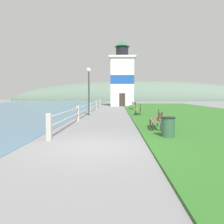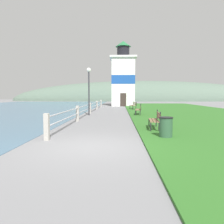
% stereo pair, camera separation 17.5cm
% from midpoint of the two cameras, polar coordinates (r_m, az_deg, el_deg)
% --- Properties ---
extents(ground_plane, '(160.00, 160.00, 0.00)m').
position_cam_midpoint_polar(ground_plane, '(7.23, -5.85, -9.10)').
color(ground_plane, slate).
extents(grass_verge, '(12.00, 44.08, 0.06)m').
position_cam_midpoint_polar(grass_verge, '(22.80, 19.11, -0.00)').
color(grass_verge, '#2D6623').
rests_on(grass_verge, ground_plane).
extents(seawall_railing, '(0.18, 24.16, 1.01)m').
position_cam_midpoint_polar(seawall_railing, '(20.16, -6.07, 1.29)').
color(seawall_railing, '#A8A399').
rests_on(seawall_railing, ground_plane).
extents(park_bench_near, '(0.60, 1.64, 0.94)m').
position_cam_midpoint_polar(park_bench_near, '(10.83, 11.22, -1.77)').
color(park_bench_near, brown).
rests_on(park_bench_near, ground_plane).
extents(park_bench_midway, '(0.67, 1.98, 0.94)m').
position_cam_midpoint_polar(park_bench_midway, '(18.71, 6.79, 0.86)').
color(park_bench_midway, brown).
rests_on(park_bench_midway, ground_plane).
extents(park_bench_far, '(0.71, 1.82, 0.94)m').
position_cam_midpoint_polar(park_bench_far, '(25.87, 5.28, 1.84)').
color(park_bench_far, brown).
rests_on(park_bench_far, ground_plane).
extents(lighthouse, '(4.07, 4.07, 10.15)m').
position_cam_midpoint_polar(lighthouse, '(34.95, 2.50, 8.78)').
color(lighthouse, white).
rests_on(lighthouse, ground_plane).
extents(trash_bin, '(0.54, 0.54, 0.84)m').
position_cam_midpoint_polar(trash_bin, '(8.79, 13.91, -3.97)').
color(trash_bin, '#2D5138').
rests_on(trash_bin, ground_plane).
extents(lamp_post, '(0.36, 0.36, 3.96)m').
position_cam_midpoint_polar(lamp_post, '(18.44, -6.35, 7.65)').
color(lamp_post, '#333338').
rests_on(lamp_post, ground_plane).
extents(distant_hillside, '(80.00, 16.00, 12.00)m').
position_cam_midpoint_polar(distant_hillside, '(66.76, 7.54, 2.92)').
color(distant_hillside, '#566B5B').
rests_on(distant_hillside, ground_plane).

